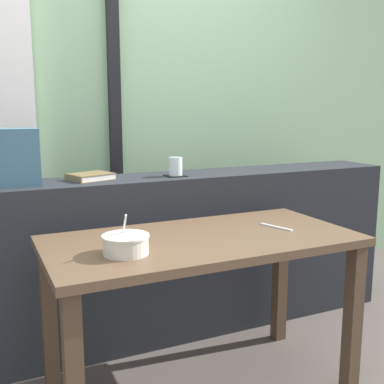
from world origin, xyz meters
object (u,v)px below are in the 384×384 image
at_px(throw_pillow, 2,158).
at_px(fork_utensil, 276,227).
at_px(closed_book, 90,177).
at_px(juice_glass, 176,167).
at_px(soup_bowl, 126,244).
at_px(breakfast_table, 202,261).
at_px(coaster_square, 176,176).

height_order(throw_pillow, fork_utensil, throw_pillow).
relative_size(closed_book, throw_pillow, 0.75).
bearing_deg(fork_utensil, juice_glass, 96.24).
xyz_separation_m(juice_glass, soup_bowl, (-0.47, -0.64, -0.19)).
bearing_deg(juice_glass, breakfast_table, -101.73).
relative_size(closed_book, soup_bowl, 1.37).
height_order(juice_glass, closed_book, juice_glass).
relative_size(throw_pillow, fork_utensil, 1.88).
distance_m(coaster_square, juice_glass, 0.04).
bearing_deg(breakfast_table, closed_book, 117.60).
xyz_separation_m(breakfast_table, fork_utensil, (0.37, -0.00, 0.11)).
xyz_separation_m(coaster_square, throw_pillow, (-0.83, 0.04, 0.13)).
relative_size(juice_glass, fork_utensil, 0.55).
height_order(closed_book, fork_utensil, closed_book).
bearing_deg(coaster_square, breakfast_table, -101.73).
relative_size(breakfast_table, fork_utensil, 7.57).
relative_size(throw_pillow, soup_bowl, 1.83).
height_order(breakfast_table, throw_pillow, throw_pillow).
bearing_deg(fork_utensil, closed_book, 119.64).
distance_m(juice_glass, closed_book, 0.44).
xyz_separation_m(juice_glass, throw_pillow, (-0.83, 0.04, 0.08)).
bearing_deg(closed_book, fork_utensil, -41.78).
relative_size(coaster_square, soup_bowl, 0.57).
relative_size(breakfast_table, soup_bowl, 7.38).
bearing_deg(closed_book, breakfast_table, -62.40).
bearing_deg(coaster_square, soup_bowl, -126.37).
relative_size(breakfast_table, throw_pillow, 4.02).
bearing_deg(coaster_square, throw_pillow, 177.19).
distance_m(breakfast_table, closed_book, 0.75).
xyz_separation_m(juice_glass, fork_utensil, (0.25, -0.55, -0.22)).
xyz_separation_m(breakfast_table, soup_bowl, (-0.36, -0.09, 0.14)).
distance_m(closed_book, throw_pillow, 0.42).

